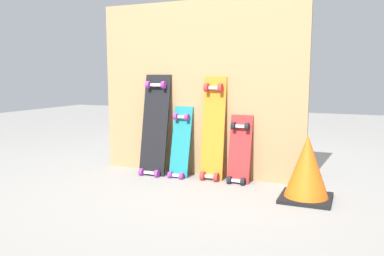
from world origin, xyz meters
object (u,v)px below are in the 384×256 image
(skateboard_orange, at_px, (213,132))
(traffic_cone, at_px, (307,168))
(skateboard_red, at_px, (239,153))
(skateboard_teal, at_px, (180,146))
(skateboard_black, at_px, (155,129))

(skateboard_orange, bearing_deg, traffic_cone, -19.05)
(skateboard_orange, bearing_deg, skateboard_red, -3.80)
(traffic_cone, bearing_deg, skateboard_teal, 167.06)
(skateboard_black, relative_size, skateboard_orange, 1.03)
(skateboard_teal, height_order, skateboard_red, skateboard_teal)
(skateboard_black, height_order, traffic_cone, skateboard_black)
(skateboard_teal, xyz_separation_m, skateboard_red, (0.49, 0.01, -0.02))
(traffic_cone, bearing_deg, skateboard_red, 155.23)
(skateboard_teal, height_order, skateboard_orange, skateboard_orange)
(skateboard_orange, height_order, skateboard_red, skateboard_orange)
(skateboard_black, bearing_deg, skateboard_orange, 3.53)
(skateboard_black, distance_m, skateboard_red, 0.74)
(skateboard_red, distance_m, traffic_cone, 0.58)
(skateboard_orange, distance_m, traffic_cone, 0.81)
(skateboard_teal, relative_size, skateboard_orange, 0.74)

